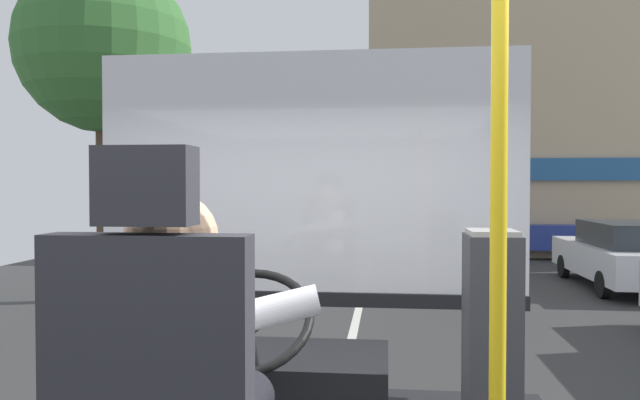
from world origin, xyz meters
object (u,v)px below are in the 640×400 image
(handrail_pole, at_px, (498,254))
(parked_car_white, at_px, (633,254))
(fare_box, at_px, (491,356))
(parked_car_blue, at_px, (544,228))
(bus_driver, at_px, (182,373))
(steering_console, at_px, (268,392))
(parked_car_charcoal, at_px, (509,221))

(handrail_pole, height_order, parked_car_white, handrail_pole)
(handrail_pole, bearing_deg, fare_box, 81.63)
(parked_car_white, height_order, parked_car_blue, parked_car_blue)
(parked_car_white, bearing_deg, bus_driver, -116.07)
(handrail_pole, distance_m, parked_car_white, 11.63)
(handrail_pole, bearing_deg, parked_car_blue, 75.77)
(parked_car_white, bearing_deg, steering_console, -118.76)
(parked_car_blue, xyz_separation_m, parked_car_charcoal, (0.02, 5.12, -0.09))
(handrail_pole, bearing_deg, parked_car_charcoal, 78.96)
(bus_driver, distance_m, steering_console, 1.25)
(bus_driver, bearing_deg, parked_car_white, 63.93)
(bus_driver, bearing_deg, parked_car_charcoal, 76.91)
(steering_console, distance_m, parked_car_white, 10.96)
(handrail_pole, bearing_deg, parked_car_white, 67.47)
(parked_car_blue, bearing_deg, fare_box, -104.52)
(fare_box, relative_size, parked_car_white, 0.26)
(handrail_pole, xyz_separation_m, fare_box, (0.12, 0.81, -0.50))
(bus_driver, height_order, steering_console, bus_driver)
(parked_car_charcoal, bearing_deg, parked_car_blue, -90.25)
(bus_driver, xyz_separation_m, parked_car_charcoal, (5.09, 21.89, -0.86))
(steering_console, distance_m, parked_car_blue, 16.41)
(steering_console, distance_m, fare_box, 1.03)
(parked_car_white, xyz_separation_m, parked_car_charcoal, (-0.18, 11.12, -0.01))
(fare_box, distance_m, parked_car_white, 10.80)
(parked_car_blue, bearing_deg, parked_car_charcoal, 89.75)
(parked_car_white, height_order, parked_car_charcoal, parked_car_white)
(steering_console, height_order, fare_box, fare_box)
(bus_driver, bearing_deg, fare_box, 43.09)
(bus_driver, distance_m, handrail_pole, 0.90)
(parked_car_white, bearing_deg, parked_car_blue, 91.91)
(steering_console, bearing_deg, bus_driver, -90.00)
(parked_car_white, relative_size, parked_car_blue, 1.00)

